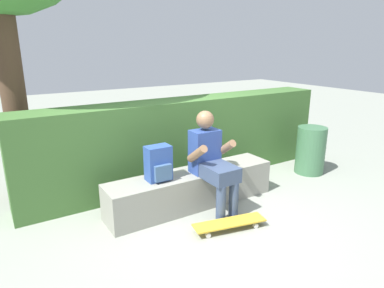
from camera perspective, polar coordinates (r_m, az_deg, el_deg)
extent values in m
plane|color=gray|center=(3.96, 3.41, -12.53)|extent=(24.00, 24.00, 0.00)
cube|color=gray|center=(4.19, 0.02, -7.52)|extent=(2.16, 0.45, 0.43)
cube|color=#2D4793|center=(4.04, 2.17, -1.22)|extent=(0.34, 0.22, 0.52)
sphere|color=#8C6647|center=(3.94, 2.23, 4.13)|extent=(0.21, 0.21, 0.21)
cube|color=#384766|center=(3.86, 4.74, -4.88)|extent=(0.32, 0.40, 0.17)
cylinder|color=#384766|center=(3.82, 4.89, -10.06)|extent=(0.11, 0.11, 0.43)
cylinder|color=#384766|center=(3.92, 7.03, -9.40)|extent=(0.11, 0.11, 0.43)
cylinder|color=#8C6647|center=(3.81, 0.87, -1.67)|extent=(0.09, 0.33, 0.27)
cylinder|color=#8C6647|center=(4.03, 5.65, -0.73)|extent=(0.09, 0.33, 0.27)
cube|color=gold|center=(3.75, 6.34, -13.03)|extent=(0.82, 0.36, 0.02)
cylinder|color=silver|center=(3.95, 9.56, -12.42)|extent=(0.06, 0.04, 0.05)
cylinder|color=silver|center=(3.84, 10.68, -13.40)|extent=(0.06, 0.04, 0.05)
cylinder|color=silver|center=(3.73, 1.81, -14.02)|extent=(0.06, 0.04, 0.05)
cylinder|color=silver|center=(3.61, 2.73, -15.14)|extent=(0.06, 0.04, 0.05)
cube|color=#2D4C99|center=(3.83, -5.72, -3.22)|extent=(0.28, 0.18, 0.40)
cube|color=#3D5D85|center=(3.76, -4.90, -4.87)|extent=(0.20, 0.05, 0.18)
cube|color=#3E672F|center=(4.87, -1.08, 0.68)|extent=(4.63, 0.51, 1.19)
cylinder|color=#473323|center=(4.76, -28.21, 9.63)|extent=(0.29, 0.29, 3.02)
cylinder|color=#3D6B47|center=(5.50, 19.38, -0.99)|extent=(0.44, 0.44, 0.72)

